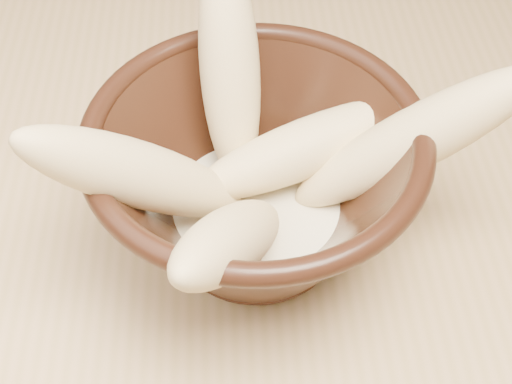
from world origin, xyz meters
TOP-DOWN VIEW (x-y plane):
  - table at (0.00, 0.00)m, footprint 1.20×0.80m
  - bowl at (-0.10, -0.13)m, footprint 0.23×0.23m
  - milk_puddle at (-0.10, -0.13)m, footprint 0.13×0.13m
  - banana_upright at (-0.12, -0.06)m, footprint 0.05×0.12m
  - banana_left at (-0.18, -0.15)m, footprint 0.17×0.10m
  - banana_right at (0.00, -0.12)m, footprint 0.18×0.04m
  - banana_across at (-0.06, -0.10)m, footprint 0.19×0.10m
  - banana_front at (-0.12, -0.19)m, footprint 0.11×0.15m

SIDE VIEW (x-z plane):
  - table at x=0.00m, z-range 0.30..1.05m
  - milk_puddle at x=-0.10m, z-range 0.78..0.80m
  - bowl at x=-0.10m, z-range 0.76..0.89m
  - banana_across at x=-0.06m, z-range 0.80..0.86m
  - banana_front at x=-0.12m, z-range 0.78..0.91m
  - banana_right at x=0.00m, z-range 0.78..0.93m
  - banana_left at x=-0.18m, z-range 0.78..0.94m
  - banana_upright at x=-0.12m, z-range 0.79..0.95m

